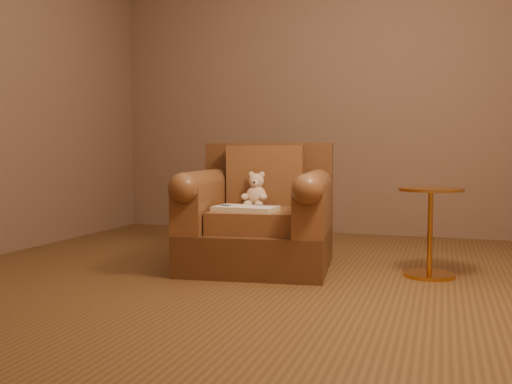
% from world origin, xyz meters
% --- Properties ---
extents(floor, '(4.00, 4.00, 0.00)m').
position_xyz_m(floor, '(0.00, 0.00, 0.00)').
color(floor, brown).
rests_on(floor, ground).
extents(room, '(4.02, 4.02, 2.71)m').
position_xyz_m(room, '(0.00, 0.00, 1.71)').
color(room, brown).
rests_on(room, ground).
extents(armchair, '(1.04, 1.00, 0.85)m').
position_xyz_m(armchair, '(0.01, 0.22, 0.33)').
color(armchair, '#53321B').
rests_on(armchair, floor).
extents(teddy_bear, '(0.18, 0.20, 0.25)m').
position_xyz_m(teddy_bear, '(-0.03, 0.29, 0.50)').
color(teddy_bear, beige).
rests_on(teddy_bear, armchair).
extents(guidebook, '(0.41, 0.26, 0.03)m').
position_xyz_m(guidebook, '(-0.00, -0.01, 0.42)').
color(guidebook, beige).
rests_on(guidebook, armchair).
extents(side_table, '(0.40, 0.40, 0.56)m').
position_xyz_m(side_table, '(1.13, 0.25, 0.30)').
color(side_table, '#C78736').
rests_on(side_table, floor).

